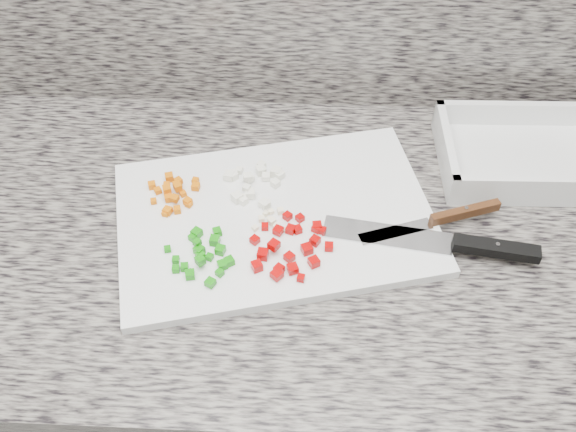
# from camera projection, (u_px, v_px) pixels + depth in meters

# --- Properties ---
(cabinet) EXTENTS (3.92, 0.62, 0.86)m
(cabinet) POSITION_uv_depth(u_px,v_px,m) (286.00, 375.00, 1.31)
(cabinet) COLOR beige
(cabinet) RESTS_ON ground
(countertop) EXTENTS (3.96, 0.64, 0.04)m
(countertop) POSITION_uv_depth(u_px,v_px,m) (285.00, 234.00, 0.97)
(countertop) COLOR slate
(countertop) RESTS_ON cabinet
(cutting_board) EXTENTS (0.52, 0.41, 0.02)m
(cutting_board) POSITION_uv_depth(u_px,v_px,m) (275.00, 218.00, 0.96)
(cutting_board) COLOR white
(cutting_board) RESTS_ON countertop
(carrot_pile) EXTENTS (0.08, 0.09, 0.02)m
(carrot_pile) POSITION_uv_depth(u_px,v_px,m) (174.00, 192.00, 0.97)
(carrot_pile) COLOR #CE6104
(carrot_pile) RESTS_ON cutting_board
(onion_pile) EXTENTS (0.10, 0.10, 0.02)m
(onion_pile) POSITION_uv_depth(u_px,v_px,m) (254.00, 184.00, 0.99)
(onion_pile) COLOR white
(onion_pile) RESTS_ON cutting_board
(green_pepper_pile) EXTENTS (0.10, 0.11, 0.02)m
(green_pepper_pile) POSITION_uv_depth(u_px,v_px,m) (204.00, 255.00, 0.90)
(green_pepper_pile) COLOR #127C0B
(green_pepper_pile) RESTS_ON cutting_board
(red_pepper_pile) EXTENTS (0.12, 0.13, 0.02)m
(red_pepper_pile) POSITION_uv_depth(u_px,v_px,m) (290.00, 247.00, 0.90)
(red_pepper_pile) COLOR #9F0202
(red_pepper_pile) RESTS_ON cutting_board
(garlic_pile) EXTENTS (0.05, 0.05, 0.01)m
(garlic_pile) POSITION_uv_depth(u_px,v_px,m) (271.00, 220.00, 0.94)
(garlic_pile) COLOR #F7E9BF
(garlic_pile) RESTS_ON cutting_board
(chef_knife) EXTENTS (0.31, 0.08, 0.02)m
(chef_knife) POSITION_uv_depth(u_px,v_px,m) (458.00, 244.00, 0.91)
(chef_knife) COLOR silver
(chef_knife) RESTS_ON cutting_board
(paring_knife) EXTENTS (0.21, 0.09, 0.02)m
(paring_knife) POSITION_uv_depth(u_px,v_px,m) (448.00, 217.00, 0.94)
(paring_knife) COLOR silver
(paring_knife) RESTS_ON cutting_board
(tray) EXTENTS (0.27, 0.20, 0.05)m
(tray) POSITION_uv_depth(u_px,v_px,m) (522.00, 156.00, 1.03)
(tray) COLOR silver
(tray) RESTS_ON countertop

